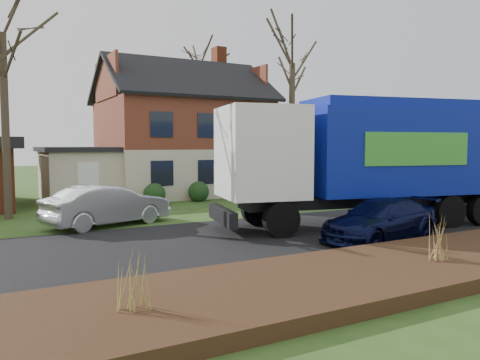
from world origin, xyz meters
TOP-DOWN VIEW (x-y plane):
  - ground at (0.00, 0.00)m, footprint 120.00×120.00m
  - road at (0.00, 0.00)m, footprint 80.00×7.00m
  - mulch_verge at (0.00, -5.30)m, footprint 80.00×3.50m
  - main_house at (1.49, 13.91)m, footprint 12.95×8.95m
  - garbage_truck at (3.68, -0.11)m, footprint 11.00×5.02m
  - silver_sedan at (-4.70, 4.45)m, footprint 4.85×2.93m
  - navy_wagon at (2.09, -2.27)m, footprint 4.61×2.47m
  - tree_front_west at (-7.83, 7.84)m, footprint 3.41×3.41m
  - tree_front_east at (7.77, 10.67)m, footprint 4.03×4.03m
  - tree_back at (6.06, 20.54)m, footprint 3.95×3.95m
  - grass_clump_west at (-6.55, -5.46)m, footprint 0.37×0.31m
  - grass_clump_mid at (0.47, -5.65)m, footprint 0.36×0.30m

SIDE VIEW (x-z plane):
  - ground at x=0.00m, z-range 0.00..0.00m
  - road at x=0.00m, z-range 0.00..0.02m
  - mulch_verge at x=0.00m, z-range 0.00..0.30m
  - navy_wagon at x=2.09m, z-range 0.00..1.27m
  - silver_sedan at x=-4.70m, z-range 0.00..1.51m
  - grass_clump_west at x=-6.55m, z-range 0.30..1.29m
  - grass_clump_mid at x=0.47m, z-range 0.30..1.30m
  - garbage_truck at x=3.68m, z-range 0.35..4.91m
  - main_house at x=1.49m, z-range -0.60..8.66m
  - tree_front_west at x=-7.83m, z-range 3.28..13.42m
  - tree_front_east at x=7.77m, z-range 3.50..14.68m
  - tree_back at x=6.06m, z-range 4.17..16.69m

